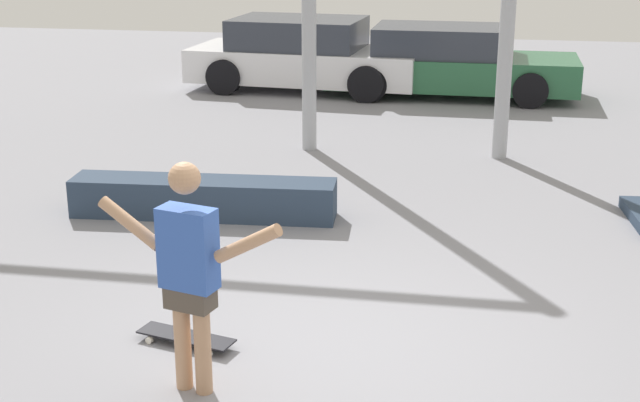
# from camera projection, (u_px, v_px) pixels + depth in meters

# --- Properties ---
(ground_plane) EXTENTS (36.00, 36.00, 0.00)m
(ground_plane) POSITION_uv_depth(u_px,v_px,m) (334.00, 346.00, 6.86)
(ground_plane) COLOR gray
(skateboarder) EXTENTS (1.39, 0.45, 1.65)m
(skateboarder) POSITION_uv_depth(u_px,v_px,m) (189.00, 267.00, 5.96)
(skateboarder) COLOR tan
(skateboarder) RESTS_ON ground_plane
(skateboard) EXTENTS (0.81, 0.40, 0.08)m
(skateboard) POSITION_uv_depth(u_px,v_px,m) (186.00, 337.00, 6.87)
(skateboard) COLOR black
(skateboard) RESTS_ON ground_plane
(grind_box) EXTENTS (2.92, 0.70, 0.42)m
(grind_box) POSITION_uv_depth(u_px,v_px,m) (203.00, 198.00, 9.74)
(grind_box) COLOR #28384C
(grind_box) RESTS_ON ground_plane
(parked_car_white) EXTENTS (4.42, 2.28, 1.32)m
(parked_car_white) POSITION_uv_depth(u_px,v_px,m) (305.00, 55.00, 16.63)
(parked_car_white) COLOR white
(parked_car_white) RESTS_ON ground_plane
(parked_car_green) EXTENTS (4.45, 1.94, 1.25)m
(parked_car_green) POSITION_uv_depth(u_px,v_px,m) (449.00, 62.00, 16.06)
(parked_car_green) COLOR #28603D
(parked_car_green) RESTS_ON ground_plane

